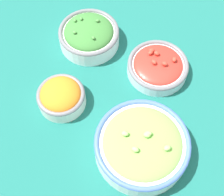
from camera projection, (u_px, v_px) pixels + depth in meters
ground_plane at (112, 104)px, 0.80m from camera, size 3.00×3.00×0.00m
bowl_cherry_tomatoes at (158, 66)px, 0.82m from camera, size 0.16×0.16×0.06m
bowl_carrots at (61, 96)px, 0.77m from camera, size 0.12×0.12×0.07m
bowl_lettuce at (142, 145)px, 0.70m from camera, size 0.22×0.22×0.08m
bowl_broccoli at (89, 35)px, 0.86m from camera, size 0.17×0.17×0.07m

